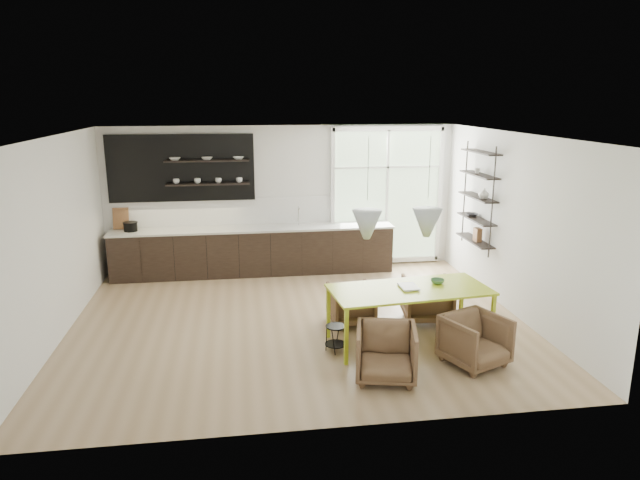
{
  "coord_description": "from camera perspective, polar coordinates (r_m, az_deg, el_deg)",
  "views": [
    {
      "loc": [
        -0.87,
        -8.35,
        3.45
      ],
      "look_at": [
        0.42,
        0.6,
        1.16
      ],
      "focal_mm": 32.0,
      "sensor_mm": 36.0,
      "label": 1
    }
  ],
  "objects": [
    {
      "name": "room",
      "position": [
        9.76,
        0.5,
        2.43
      ],
      "size": [
        7.02,
        6.01,
        2.91
      ],
      "color": "tan",
      "rests_on": "ground"
    },
    {
      "name": "wire_stool",
      "position": [
        7.99,
        1.58,
        -9.46
      ],
      "size": [
        0.3,
        0.3,
        0.38
      ],
      "rotation": [
        0.0,
        0.0,
        -0.39
      ],
      "color": "black",
      "rests_on": "ground"
    },
    {
      "name": "table_bowl",
      "position": [
        8.45,
        11.67,
        -4.06
      ],
      "size": [
        0.21,
        0.21,
        0.06
      ],
      "primitive_type": "imported",
      "rotation": [
        0.0,
        0.0,
        0.1
      ],
      "color": "#47794A",
      "rests_on": "dining_table"
    },
    {
      "name": "dining_table",
      "position": [
        8.18,
        8.95,
        -5.19
      ],
      "size": [
        2.33,
        1.23,
        0.82
      ],
      "rotation": [
        0.0,
        0.0,
        0.1
      ],
      "color": "#BBD423",
      "rests_on": "ground"
    },
    {
      "name": "armchair_front_left",
      "position": [
        7.28,
        6.61,
        -11.15
      ],
      "size": [
        0.89,
        0.9,
        0.69
      ],
      "primitive_type": "imported",
      "rotation": [
        0.0,
        0.0,
        -0.23
      ],
      "color": "brown",
      "rests_on": "ground"
    },
    {
      "name": "right_shelving",
      "position": [
        10.57,
        15.54,
        3.87
      ],
      "size": [
        0.26,
        1.22,
        1.9
      ],
      "color": "black",
      "rests_on": "ground"
    },
    {
      "name": "table_book",
      "position": [
        8.14,
        8.03,
        -4.72
      ],
      "size": [
        0.25,
        0.33,
        0.03
      ],
      "primitive_type": "imported",
      "rotation": [
        0.0,
        0.0,
        0.02
      ],
      "color": "white",
      "rests_on": "dining_table"
    },
    {
      "name": "armchair_back_right",
      "position": [
        9.18,
        10.68,
        -5.84
      ],
      "size": [
        0.82,
        0.84,
        0.69
      ],
      "primitive_type": "imported",
      "rotation": [
        0.0,
        0.0,
        3.02
      ],
      "color": "brown",
      "rests_on": "ground"
    },
    {
      "name": "armchair_front_right",
      "position": [
        7.86,
        15.25,
        -9.67
      ],
      "size": [
        0.95,
        0.96,
        0.67
      ],
      "primitive_type": "imported",
      "rotation": [
        0.0,
        0.0,
        0.4
      ],
      "color": "brown",
      "rests_on": "ground"
    },
    {
      "name": "armchair_back_left",
      "position": [
        8.95,
        3.13,
        -6.38
      ],
      "size": [
        0.71,
        0.72,
        0.62
      ],
      "primitive_type": "imported",
      "rotation": [
        0.0,
        0.0,
        3.21
      ],
      "color": "brown",
      "rests_on": "ground"
    },
    {
      "name": "kitchen_run",
      "position": [
        11.4,
        -7.09,
        -0.41
      ],
      "size": [
        5.54,
        0.69,
        2.75
      ],
      "color": "black",
      "rests_on": "ground"
    }
  ]
}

